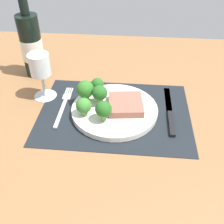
% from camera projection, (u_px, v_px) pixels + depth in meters
% --- Properties ---
extents(ground_plane, '(1.40, 1.10, 0.03)m').
position_uv_depth(ground_plane, '(114.00, 117.00, 0.78)').
color(ground_plane, brown).
extents(placemat, '(0.43, 0.32, 0.00)m').
position_uv_depth(placemat, '(115.00, 113.00, 0.77)').
color(placemat, black).
rests_on(placemat, ground_plane).
extents(plate, '(0.25, 0.25, 0.02)m').
position_uv_depth(plate, '(115.00, 110.00, 0.77)').
color(plate, silver).
rests_on(plate, placemat).
extents(steak, '(0.11, 0.11, 0.02)m').
position_uv_depth(steak, '(126.00, 104.00, 0.76)').
color(steak, '#8C5647').
rests_on(steak, plate).
extents(broccoli_near_steak, '(0.04, 0.04, 0.06)m').
position_uv_depth(broccoli_near_steak, '(100.00, 93.00, 0.75)').
color(broccoli_near_steak, '#6B994C').
rests_on(broccoli_near_steak, plate).
extents(broccoli_back_left, '(0.04, 0.04, 0.06)m').
position_uv_depth(broccoli_back_left, '(103.00, 109.00, 0.70)').
color(broccoli_back_left, '#6B994C').
rests_on(broccoli_back_left, plate).
extents(broccoli_center, '(0.04, 0.04, 0.05)m').
position_uv_depth(broccoli_center, '(84.00, 106.00, 0.72)').
color(broccoli_center, '#6B994C').
rests_on(broccoli_center, plate).
extents(broccoli_near_fork, '(0.04, 0.04, 0.05)m').
position_uv_depth(broccoli_near_fork, '(97.00, 84.00, 0.80)').
color(broccoli_near_fork, '#6B994C').
rests_on(broccoli_near_fork, plate).
extents(broccoli_front_edge, '(0.05, 0.05, 0.06)m').
position_uv_depth(broccoli_front_edge, '(85.00, 90.00, 0.77)').
color(broccoli_front_edge, '#6B994C').
rests_on(broccoli_front_edge, plate).
extents(fork, '(0.02, 0.19, 0.01)m').
position_uv_depth(fork, '(64.00, 106.00, 0.79)').
color(fork, silver).
rests_on(fork, placemat).
extents(knife, '(0.02, 0.23, 0.01)m').
position_uv_depth(knife, '(170.00, 113.00, 0.76)').
color(knife, black).
rests_on(knife, placemat).
extents(wine_bottle, '(0.07, 0.07, 0.30)m').
position_uv_depth(wine_bottle, '(31.00, 45.00, 0.88)').
color(wine_bottle, black).
rests_on(wine_bottle, ground_plane).
extents(wine_glass, '(0.07, 0.07, 0.14)m').
position_uv_depth(wine_glass, '(40.00, 68.00, 0.78)').
color(wine_glass, silver).
rests_on(wine_glass, ground_plane).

